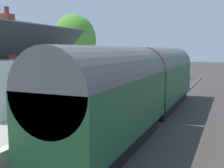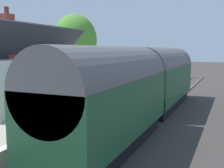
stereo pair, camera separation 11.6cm
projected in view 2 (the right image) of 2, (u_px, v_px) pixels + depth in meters
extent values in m
plane|color=#383330|center=(140.00, 112.00, 18.71)|extent=(160.00, 160.00, 0.00)
cube|color=#A39B8C|center=(85.00, 100.00, 20.35)|extent=(32.00, 6.57, 0.97)
cube|color=beige|center=(124.00, 96.00, 19.06)|extent=(32.00, 0.36, 0.02)
cube|color=gray|center=(164.00, 113.00, 18.06)|extent=(52.00, 0.08, 0.14)
cube|color=gray|center=(143.00, 111.00, 18.63)|extent=(52.00, 0.08, 0.14)
cube|color=black|center=(162.00, 101.00, 20.49)|extent=(8.98, 2.29, 0.70)
cube|color=#1E4C2D|center=(162.00, 81.00, 20.30)|extent=(9.76, 2.70, 2.30)
cylinder|color=#515154|center=(163.00, 66.00, 20.16)|extent=(9.76, 2.65, 2.65)
cube|color=black|center=(145.00, 77.00, 20.81)|extent=(8.30, 0.03, 0.80)
cylinder|color=black|center=(170.00, 95.00, 23.15)|extent=(0.70, 2.16, 0.70)
cylinder|color=black|center=(151.00, 109.00, 17.82)|extent=(0.70, 2.16, 0.70)
cube|color=black|center=(175.00, 71.00, 24.71)|extent=(0.04, 2.16, 0.90)
cylinder|color=#F2EDCC|center=(175.00, 82.00, 24.85)|extent=(0.06, 0.24, 0.24)
cube|color=red|center=(175.00, 87.00, 24.94)|extent=(0.16, 2.56, 0.24)
cube|color=black|center=(108.00, 141.00, 11.68)|extent=(7.92, 2.29, 0.70)
cube|color=#1E4C2D|center=(108.00, 106.00, 11.49)|extent=(8.61, 2.70, 2.30)
cylinder|color=#515154|center=(108.00, 78.00, 11.35)|extent=(8.61, 2.65, 2.65)
cube|color=black|center=(80.00, 97.00, 12.00)|extent=(7.32, 0.03, 0.80)
cylinder|color=black|center=(129.00, 125.00, 14.03)|extent=(0.70, 2.16, 0.70)
cylinder|color=black|center=(77.00, 164.00, 9.33)|extent=(0.70, 2.16, 0.70)
cube|color=white|center=(25.00, 82.00, 15.83)|extent=(7.59, 3.23, 2.71)
cube|color=#38383F|center=(35.00, 43.00, 15.23)|extent=(8.09, 1.86, 1.94)
cube|color=#38383F|center=(12.00, 43.00, 15.87)|extent=(8.09, 1.86, 1.94)
cylinder|color=#38383F|center=(22.00, 28.00, 15.45)|extent=(8.09, 0.16, 0.16)
cube|color=brown|center=(8.00, 37.00, 14.47)|extent=(0.56, 0.56, 2.33)
cylinder|color=brown|center=(6.00, 10.00, 14.30)|extent=(0.24, 0.24, 0.36)
cube|color=slate|center=(64.00, 86.00, 16.58)|extent=(0.90, 0.06, 2.10)
cube|color=slate|center=(49.00, 77.00, 15.23)|extent=(0.80, 0.05, 1.10)
cube|color=slate|center=(75.00, 73.00, 17.77)|extent=(0.80, 0.05, 1.10)
cube|color=teal|center=(142.00, 75.00, 30.04)|extent=(1.42, 0.46, 0.06)
cube|color=teal|center=(144.00, 73.00, 29.93)|extent=(1.40, 0.17, 0.40)
cube|color=black|center=(141.00, 78.00, 29.57)|extent=(0.08, 0.36, 0.44)
cube|color=black|center=(144.00, 77.00, 30.57)|extent=(0.08, 0.36, 0.44)
cube|color=teal|center=(119.00, 81.00, 24.39)|extent=(1.40, 0.41, 0.06)
cube|color=teal|center=(121.00, 78.00, 24.29)|extent=(1.40, 0.12, 0.40)
cube|color=black|center=(116.00, 84.00, 23.90)|extent=(0.06, 0.36, 0.44)
cube|color=black|center=(121.00, 83.00, 24.93)|extent=(0.06, 0.36, 0.44)
cube|color=teal|center=(103.00, 86.00, 21.12)|extent=(1.42, 0.46, 0.06)
cube|color=teal|center=(105.00, 83.00, 21.03)|extent=(1.40, 0.17, 0.40)
cube|color=black|center=(100.00, 90.00, 20.63)|extent=(0.08, 0.36, 0.44)
cube|color=black|center=(106.00, 88.00, 21.67)|extent=(0.08, 0.36, 0.44)
cube|color=teal|center=(129.00, 78.00, 26.77)|extent=(1.42, 0.46, 0.06)
cube|color=teal|center=(131.00, 76.00, 26.66)|extent=(1.40, 0.17, 0.40)
cube|color=black|center=(127.00, 81.00, 26.30)|extent=(0.08, 0.36, 0.44)
cube|color=black|center=(131.00, 80.00, 27.30)|extent=(0.08, 0.36, 0.44)
cube|color=gray|center=(80.00, 83.00, 24.88)|extent=(1.10, 0.32, 0.36)
ellipsoid|color=#3D8438|center=(80.00, 80.00, 24.84)|extent=(0.99, 0.29, 0.29)
cylinder|color=#9E5138|center=(93.00, 84.00, 24.84)|extent=(0.48, 0.48, 0.31)
ellipsoid|color=#2D7233|center=(93.00, 80.00, 24.79)|extent=(0.57, 0.57, 0.46)
cone|color=#9E5138|center=(142.00, 80.00, 27.37)|extent=(0.37, 0.37, 0.41)
cylinder|color=#9E5138|center=(142.00, 82.00, 27.39)|extent=(0.20, 0.20, 0.06)
ellipsoid|color=#4C8C2D|center=(142.00, 76.00, 27.32)|extent=(0.47, 0.47, 0.51)
cone|color=#BD356A|center=(142.00, 75.00, 27.30)|extent=(0.09, 0.09, 0.19)
cube|color=black|center=(145.00, 79.00, 28.30)|extent=(1.08, 0.32, 0.34)
ellipsoid|color=#2D7233|center=(145.00, 77.00, 28.27)|extent=(0.97, 0.29, 0.29)
cylinder|color=#9E5138|center=(119.00, 80.00, 27.60)|extent=(0.46, 0.46, 0.30)
ellipsoid|color=#3D8438|center=(119.00, 76.00, 27.55)|extent=(0.69, 0.69, 0.70)
cylinder|color=black|center=(128.00, 72.00, 21.77)|extent=(0.10, 0.10, 2.90)
cylinder|color=black|center=(128.00, 55.00, 21.60)|extent=(0.05, 0.50, 0.05)
cube|color=beige|center=(128.00, 52.00, 21.57)|extent=(0.24, 0.24, 0.32)
cone|color=black|center=(128.00, 49.00, 21.54)|extent=(0.32, 0.32, 0.14)
cylinder|color=#4C3828|center=(76.00, 73.00, 30.20)|extent=(0.26, 0.26, 3.19)
ellipsoid|color=#4C8C2D|center=(75.00, 40.00, 29.76)|extent=(4.75, 4.68, 5.61)
cylinder|color=#4C3828|center=(35.00, 72.00, 34.87)|extent=(0.39, 0.39, 2.78)
ellipsoid|color=#2D7233|center=(34.00, 47.00, 34.49)|extent=(4.60, 4.60, 4.79)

